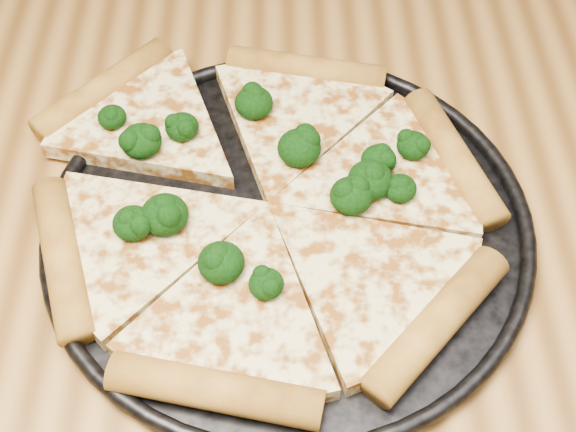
{
  "coord_description": "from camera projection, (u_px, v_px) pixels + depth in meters",
  "views": [
    {
      "loc": [
        0.07,
        -0.39,
        1.25
      ],
      "look_at": [
        0.07,
        -0.02,
        0.77
      ],
      "focal_mm": 47.96,
      "sensor_mm": 36.0,
      "label": 1
    }
  ],
  "objects": [
    {
      "name": "dining_table",
      "position": [
        208.0,
        276.0,
        0.7
      ],
      "size": [
        1.2,
        0.9,
        0.75
      ],
      "color": "olive",
      "rests_on": "ground"
    },
    {
      "name": "pizza",
      "position": [
        262.0,
        200.0,
        0.62
      ],
      "size": [
        0.4,
        0.39,
        0.03
      ],
      "rotation": [
        0.0,
        0.0,
        -0.22
      ],
      "color": "#E0CF89",
      "rests_on": "pizza_pan"
    },
    {
      "name": "pizza_pan",
      "position": [
        288.0,
        222.0,
        0.61
      ],
      "size": [
        0.39,
        0.39,
        0.02
      ],
      "color": "black",
      "rests_on": "dining_table"
    },
    {
      "name": "broccoli_florets",
      "position": [
        261.0,
        176.0,
        0.61
      ],
      "size": [
        0.28,
        0.21,
        0.03
      ],
      "color": "black",
      "rests_on": "pizza"
    }
  ]
}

